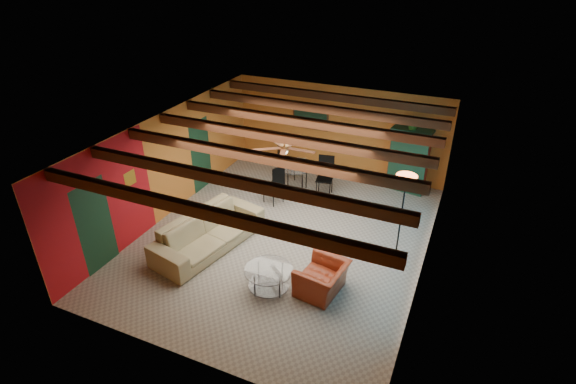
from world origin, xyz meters
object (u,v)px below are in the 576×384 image
at_px(dining_table, 295,173).
at_px(floor_lamp, 401,220).
at_px(sofa, 209,232).
at_px(coffee_table, 269,279).
at_px(vase, 295,152).
at_px(potted_plant, 414,124).
at_px(armchair, 322,278).
at_px(armoire, 409,161).

bearing_deg(dining_table, floor_lamp, -31.62).
relative_size(sofa, coffee_table, 2.80).
height_order(coffee_table, vase, vase).
bearing_deg(potted_plant, vase, -152.92).
xyz_separation_m(armchair, coffee_table, (-1.02, -0.37, -0.07)).
distance_m(sofa, dining_table, 3.39).
bearing_deg(floor_lamp, armoire, 97.29).
bearing_deg(armoire, dining_table, -143.92).
bearing_deg(coffee_table, armoire, 72.63).
distance_m(armoire, vase, 3.25).
bearing_deg(sofa, vase, -0.97).
distance_m(sofa, coffee_table, 2.08).
relative_size(armchair, floor_lamp, 0.47).
bearing_deg(floor_lamp, coffee_table, -137.11).
relative_size(armoire, potted_plant, 4.11).
bearing_deg(coffee_table, sofa, 157.84).
relative_size(dining_table, armoire, 1.25).
height_order(armchair, vase, vase).
height_order(dining_table, armoire, armoire).
xyz_separation_m(floor_lamp, potted_plant, (-0.45, 3.52, 0.93)).
bearing_deg(dining_table, coffee_table, -74.38).
bearing_deg(sofa, armchair, -85.64).
xyz_separation_m(coffee_table, vase, (-1.14, 4.08, 0.99)).
xyz_separation_m(armchair, potted_plant, (0.72, 5.18, 1.67)).
height_order(floor_lamp, vase, floor_lamp).
bearing_deg(potted_plant, dining_table, -152.92).
xyz_separation_m(armchair, vase, (-2.16, 3.71, 0.91)).
xyz_separation_m(sofa, vase, (0.78, 3.29, 0.83)).
bearing_deg(floor_lamp, vase, 148.38).
bearing_deg(sofa, floor_lamp, -60.73).
relative_size(coffee_table, floor_lamp, 0.47).
bearing_deg(coffee_table, armchair, 19.91).
relative_size(armchair, armoire, 0.57).
height_order(sofa, floor_lamp, floor_lamp).
distance_m(potted_plant, vase, 3.32).
bearing_deg(potted_plant, coffee_table, -107.37).
height_order(armoire, floor_lamp, floor_lamp).
distance_m(dining_table, floor_lamp, 3.93).
distance_m(dining_table, armoire, 3.24).
bearing_deg(armchair, vase, -141.84).
bearing_deg(armoire, potted_plant, 0.00).
height_order(dining_table, vase, vase).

